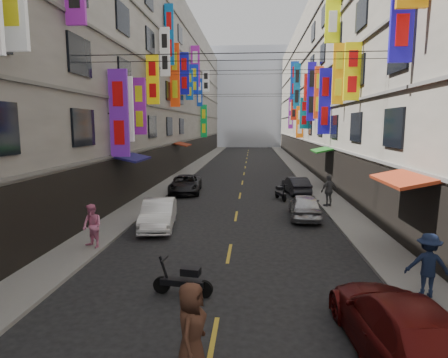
% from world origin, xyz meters
% --- Properties ---
extents(sidewalk_left, '(2.00, 90.00, 0.12)m').
position_xyz_m(sidewalk_left, '(-6.00, 42.00, 0.06)').
color(sidewalk_left, slate).
rests_on(sidewalk_left, ground).
extents(sidewalk_right, '(2.00, 90.00, 0.12)m').
position_xyz_m(sidewalk_right, '(6.00, 42.00, 0.06)').
color(sidewalk_right, slate).
rests_on(sidewalk_right, ground).
extents(building_row_left, '(10.14, 90.00, 19.00)m').
position_xyz_m(building_row_left, '(-11.99, 42.00, 9.49)').
color(building_row_left, gray).
rests_on(building_row_left, ground).
extents(building_row_right, '(10.14, 90.00, 19.00)m').
position_xyz_m(building_row_right, '(11.99, 42.00, 9.49)').
color(building_row_right, gray).
rests_on(building_row_right, ground).
extents(haze_block, '(18.00, 8.00, 22.00)m').
position_xyz_m(haze_block, '(0.00, 92.00, 11.00)').
color(haze_block, '#AFB5C3').
rests_on(haze_block, ground).
extents(shop_signage, '(14.00, 55.00, 12.72)m').
position_xyz_m(shop_signage, '(-0.08, 35.26, 9.17)').
color(shop_signage, '#1D11C6').
rests_on(shop_signage, ground).
extents(street_awnings, '(13.99, 35.20, 0.41)m').
position_xyz_m(street_awnings, '(-1.26, 26.00, 3.00)').
color(street_awnings, '#144B16').
rests_on(street_awnings, ground).
extents(overhead_cables, '(14.00, 38.04, 1.24)m').
position_xyz_m(overhead_cables, '(0.00, 30.00, 8.80)').
color(overhead_cables, black).
rests_on(overhead_cables, ground).
extents(lane_markings, '(0.12, 80.20, 0.01)m').
position_xyz_m(lane_markings, '(0.00, 39.00, 0.00)').
color(lane_markings, gold).
rests_on(lane_markings, ground).
extents(scooter_crossing, '(1.80, 0.57, 1.14)m').
position_xyz_m(scooter_crossing, '(-1.09, 14.30, 0.44)').
color(scooter_crossing, black).
rests_on(scooter_crossing, ground).
extents(scooter_far_right, '(0.74, 1.76, 1.14)m').
position_xyz_m(scooter_far_right, '(2.73, 28.76, 0.44)').
color(scooter_far_right, black).
rests_on(scooter_far_right, ground).
extents(car_left_mid, '(2.02, 4.35, 1.38)m').
position_xyz_m(car_left_mid, '(-3.62, 21.35, 0.69)').
color(car_left_mid, white).
rests_on(car_left_mid, ground).
extents(car_left_far, '(2.55, 4.84, 1.30)m').
position_xyz_m(car_left_far, '(-4.00, 30.74, 0.65)').
color(car_left_far, black).
rests_on(car_left_far, ground).
extents(car_right_near, '(2.30, 5.04, 1.43)m').
position_xyz_m(car_right_near, '(4.00, 11.71, 0.72)').
color(car_right_near, '#5A100F').
rests_on(car_right_near, ground).
extents(car_right_mid, '(1.81, 4.02, 1.34)m').
position_xyz_m(car_right_mid, '(3.65, 23.81, 0.67)').
color(car_right_mid, '#B8B7BC').
rests_on(car_right_mid, ground).
extents(car_right_far, '(1.86, 3.93, 1.24)m').
position_xyz_m(car_right_far, '(4.00, 31.06, 0.62)').
color(car_right_far, '#24252B').
rests_on(car_right_far, ground).
extents(pedestrian_lfar, '(1.02, 0.92, 1.74)m').
position_xyz_m(pedestrian_lfar, '(-5.40, 17.95, 0.99)').
color(pedestrian_lfar, pink).
rests_on(pedestrian_lfar, sidewalk_left).
extents(pedestrian_rnear, '(1.28, 0.86, 1.81)m').
position_xyz_m(pedestrian_rnear, '(5.81, 14.58, 1.03)').
color(pedestrian_rnear, '#151F3A').
rests_on(pedestrian_rnear, sidewalk_right).
extents(pedestrian_rfar, '(1.28, 1.11, 1.90)m').
position_xyz_m(pedestrian_rfar, '(5.40, 26.41, 1.07)').
color(pedestrian_rfar, '#555558').
rests_on(pedestrian_rfar, sidewalk_right).
extents(pedestrian_crossing, '(0.75, 1.01, 1.91)m').
position_xyz_m(pedestrian_crossing, '(-0.29, 10.85, 0.95)').
color(pedestrian_crossing, '#48291C').
rests_on(pedestrian_crossing, ground).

